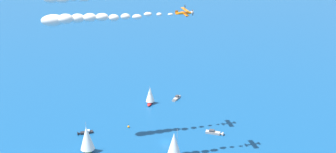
{
  "coord_description": "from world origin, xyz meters",
  "views": [
    {
      "loc": [
        143.54,
        62.92,
        93.15
      ],
      "look_at": [
        -0.71,
        0.92,
        31.4
      ],
      "focal_mm": 43.14,
      "sensor_mm": 36.0,
      "label": 1
    }
  ],
  "objects_px": {
    "motorboat_ahead": "(84,133)",
    "motorboat_inshore": "(215,133)",
    "wingwalker_wingman": "(185,7)",
    "marker_buoy": "(128,127)",
    "sailboat_trailing": "(174,146)",
    "motorboat_far_stbd": "(176,98)",
    "sailboat_offshore": "(150,95)",
    "sailboat_near_centre": "(87,139)",
    "biplane_wingman": "(185,13)"
  },
  "relations": [
    {
      "from": "sailboat_trailing",
      "to": "biplane_wingman",
      "type": "relative_size",
      "value": 2.1
    },
    {
      "from": "sailboat_offshore",
      "to": "wingwalker_wingman",
      "type": "height_order",
      "value": "wingwalker_wingman"
    },
    {
      "from": "sailboat_near_centre",
      "to": "sailboat_offshore",
      "type": "height_order",
      "value": "sailboat_near_centre"
    },
    {
      "from": "motorboat_inshore",
      "to": "motorboat_ahead",
      "type": "relative_size",
      "value": 1.28
    },
    {
      "from": "biplane_wingman",
      "to": "motorboat_far_stbd",
      "type": "bearing_deg",
      "value": -154.85
    },
    {
      "from": "motorboat_far_stbd",
      "to": "sailboat_offshore",
      "type": "xyz_separation_m",
      "value": [
        10.47,
        -10.79,
        4.3
      ]
    },
    {
      "from": "motorboat_inshore",
      "to": "motorboat_ahead",
      "type": "xyz_separation_m",
      "value": [
        23.68,
        -55.85,
        -0.09
      ]
    },
    {
      "from": "motorboat_inshore",
      "to": "sailboat_offshore",
      "type": "distance_m",
      "value": 45.75
    },
    {
      "from": "motorboat_far_stbd",
      "to": "marker_buoy",
      "type": "relative_size",
      "value": 3.67
    },
    {
      "from": "sailboat_offshore",
      "to": "marker_buoy",
      "type": "height_order",
      "value": "sailboat_offshore"
    },
    {
      "from": "sailboat_near_centre",
      "to": "motorboat_inshore",
      "type": "distance_m",
      "value": 58.48
    },
    {
      "from": "biplane_wingman",
      "to": "marker_buoy",
      "type": "bearing_deg",
      "value": -108.61
    },
    {
      "from": "motorboat_ahead",
      "to": "wingwalker_wingman",
      "type": "bearing_deg",
      "value": 93.05
    },
    {
      "from": "marker_buoy",
      "to": "wingwalker_wingman",
      "type": "distance_m",
      "value": 70.86
    },
    {
      "from": "motorboat_inshore",
      "to": "marker_buoy",
      "type": "xyz_separation_m",
      "value": [
        10.34,
        -39.95,
        -0.26
      ]
    },
    {
      "from": "sailboat_offshore",
      "to": "motorboat_ahead",
      "type": "xyz_separation_m",
      "value": [
        41.45,
        -13.91,
        -4.34
      ]
    },
    {
      "from": "biplane_wingman",
      "to": "sailboat_trailing",
      "type": "bearing_deg",
      "value": -12.22
    },
    {
      "from": "sailboat_near_centre",
      "to": "sailboat_trailing",
      "type": "relative_size",
      "value": 0.99
    },
    {
      "from": "sailboat_trailing",
      "to": "motorboat_far_stbd",
      "type": "bearing_deg",
      "value": -158.59
    },
    {
      "from": "motorboat_inshore",
      "to": "sailboat_trailing",
      "type": "distance_m",
      "value": 29.49
    },
    {
      "from": "motorboat_inshore",
      "to": "motorboat_ahead",
      "type": "bearing_deg",
      "value": -67.03
    },
    {
      "from": "motorboat_far_stbd",
      "to": "biplane_wingman",
      "type": "distance_m",
      "value": 80.99
    },
    {
      "from": "motorboat_ahead",
      "to": "wingwalker_wingman",
      "type": "height_order",
      "value": "wingwalker_wingman"
    },
    {
      "from": "sailboat_near_centre",
      "to": "marker_buoy",
      "type": "relative_size",
      "value": 6.67
    },
    {
      "from": "motorboat_inshore",
      "to": "sailboat_trailing",
      "type": "relative_size",
      "value": 0.6
    },
    {
      "from": "sailboat_near_centre",
      "to": "motorboat_ahead",
      "type": "xyz_separation_m",
      "value": [
        -12.92,
        -10.6,
        -5.83
      ]
    },
    {
      "from": "motorboat_inshore",
      "to": "sailboat_offshore",
      "type": "height_order",
      "value": "sailboat_offshore"
    },
    {
      "from": "motorboat_ahead",
      "to": "wingwalker_wingman",
      "type": "distance_m",
      "value": 78.49
    },
    {
      "from": "sailboat_near_centre",
      "to": "sailboat_offshore",
      "type": "relative_size",
      "value": 1.3
    },
    {
      "from": "sailboat_offshore",
      "to": "marker_buoy",
      "type": "distance_m",
      "value": 28.54
    },
    {
      "from": "sailboat_offshore",
      "to": "biplane_wingman",
      "type": "xyz_separation_m",
      "value": [
        38.88,
        33.95,
        55.59
      ]
    },
    {
      "from": "motorboat_far_stbd",
      "to": "sailboat_offshore",
      "type": "distance_m",
      "value": 15.64
    },
    {
      "from": "sailboat_offshore",
      "to": "sailboat_trailing",
      "type": "xyz_separation_m",
      "value": [
        45.14,
        32.6,
        1.56
      ]
    },
    {
      "from": "wingwalker_wingman",
      "to": "marker_buoy",
      "type": "bearing_deg",
      "value": -108.63
    },
    {
      "from": "motorboat_ahead",
      "to": "motorboat_inshore",
      "type": "bearing_deg",
      "value": 112.97
    },
    {
      "from": "motorboat_far_stbd",
      "to": "marker_buoy",
      "type": "height_order",
      "value": "marker_buoy"
    },
    {
      "from": "sailboat_trailing",
      "to": "sailboat_near_centre",
      "type": "bearing_deg",
      "value": -75.59
    },
    {
      "from": "sailboat_near_centre",
      "to": "sailboat_offshore",
      "type": "distance_m",
      "value": 54.49
    },
    {
      "from": "wingwalker_wingman",
      "to": "motorboat_inshore",
      "type": "bearing_deg",
      "value": 159.38
    },
    {
      "from": "sailboat_offshore",
      "to": "motorboat_ahead",
      "type": "bearing_deg",
      "value": -18.56
    },
    {
      "from": "sailboat_near_centre",
      "to": "motorboat_far_stbd",
      "type": "height_order",
      "value": "sailboat_near_centre"
    },
    {
      "from": "biplane_wingman",
      "to": "sailboat_near_centre",
      "type": "bearing_deg",
      "value": -67.43
    },
    {
      "from": "motorboat_far_stbd",
      "to": "motorboat_ahead",
      "type": "xyz_separation_m",
      "value": [
        51.92,
        -24.7,
        -0.04
      ]
    },
    {
      "from": "sailboat_near_centre",
      "to": "wingwalker_wingman",
      "type": "xyz_separation_m",
      "value": [
        -15.47,
        37.31,
        56.29
      ]
    },
    {
      "from": "sailboat_offshore",
      "to": "sailboat_near_centre",
      "type": "bearing_deg",
      "value": -3.49
    },
    {
      "from": "sailboat_near_centre",
      "to": "motorboat_inshore",
      "type": "bearing_deg",
      "value": 128.96
    },
    {
      "from": "sailboat_offshore",
      "to": "motorboat_inshore",
      "type": "bearing_deg",
      "value": 67.03
    },
    {
      "from": "motorboat_ahead",
      "to": "biplane_wingman",
      "type": "xyz_separation_m",
      "value": [
        -2.57,
        47.87,
        59.94
      ]
    },
    {
      "from": "motorboat_inshore",
      "to": "sailboat_offshore",
      "type": "bearing_deg",
      "value": -112.97
    },
    {
      "from": "sailboat_trailing",
      "to": "motorboat_ahead",
      "type": "height_order",
      "value": "sailboat_trailing"
    }
  ]
}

